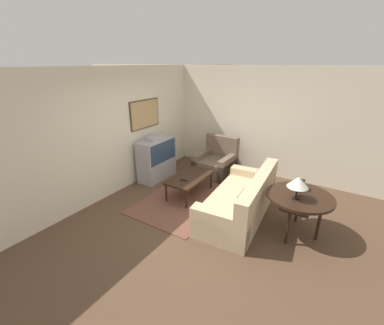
{
  "coord_description": "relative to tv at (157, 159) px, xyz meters",
  "views": [
    {
      "loc": [
        -3.69,
        -2.14,
        2.76
      ],
      "look_at": [
        0.64,
        0.59,
        0.75
      ],
      "focal_mm": 24.0,
      "sensor_mm": 36.0,
      "label": 1
    }
  ],
  "objects": [
    {
      "name": "ground_plane",
      "position": [
        -0.89,
        -1.79,
        -0.52
      ],
      "size": [
        12.0,
        12.0,
        0.0
      ],
      "primitive_type": "plane",
      "color": "brown"
    },
    {
      "name": "wall_back",
      "position": [
        -0.88,
        0.34,
        0.83
      ],
      "size": [
        12.0,
        0.1,
        2.7
      ],
      "color": "beige",
      "rests_on": "ground_plane"
    },
    {
      "name": "wall_right",
      "position": [
        1.74,
        -1.79,
        0.83
      ],
      "size": [
        0.06,
        12.0,
        2.7
      ],
      "color": "beige",
      "rests_on": "ground_plane"
    },
    {
      "name": "area_rug",
      "position": [
        -0.46,
        -1.21,
        -0.52
      ],
      "size": [
        2.45,
        1.53,
        0.01
      ],
      "color": "brown",
      "rests_on": "ground_plane"
    },
    {
      "name": "tv",
      "position": [
        0.0,
        0.0,
        0.0
      ],
      "size": [
        1.02,
        0.46,
        1.11
      ],
      "color": "#9E9EA3",
      "rests_on": "ground_plane"
    },
    {
      "name": "couch",
      "position": [
        -0.48,
        -2.45,
        -0.22
      ],
      "size": [
        2.21,
        1.11,
        0.87
      ],
      "rotation": [
        0.0,
        0.0,
        3.22
      ],
      "color": "#CCB289",
      "rests_on": "ground_plane"
    },
    {
      "name": "armchair",
      "position": [
        0.99,
        -1.15,
        -0.21
      ],
      "size": [
        0.91,
        0.9,
        0.98
      ],
      "rotation": [
        0.0,
        0.0,
        -1.58
      ],
      "color": "brown",
      "rests_on": "ground_plane"
    },
    {
      "name": "coffee_table",
      "position": [
        -0.32,
        -1.18,
        -0.12
      ],
      "size": [
        1.14,
        0.6,
        0.44
      ],
      "color": "black",
      "rests_on": "ground_plane"
    },
    {
      "name": "console_table",
      "position": [
        -0.5,
        -3.45,
        0.14
      ],
      "size": [
        1.06,
        1.06,
        0.73
      ],
      "color": "black",
      "rests_on": "ground_plane"
    },
    {
      "name": "table_lamp",
      "position": [
        -0.65,
        -3.41,
        0.5
      ],
      "size": [
        0.33,
        0.33,
        0.38
      ],
      "color": "black",
      "rests_on": "console_table"
    },
    {
      "name": "mantel_clock",
      "position": [
        -0.27,
        -3.41,
        0.29
      ],
      "size": [
        0.17,
        0.1,
        0.16
      ],
      "color": "black",
      "rests_on": "console_table"
    },
    {
      "name": "remote",
      "position": [
        -0.55,
        -1.17,
        -0.07
      ],
      "size": [
        0.05,
        0.16,
        0.02
      ],
      "color": "black",
      "rests_on": "coffee_table"
    }
  ]
}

